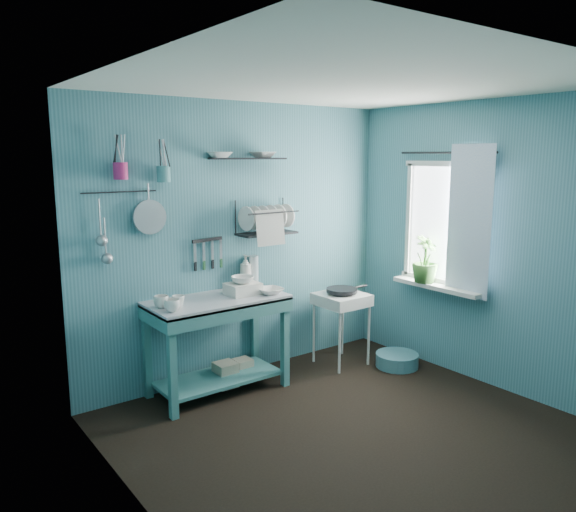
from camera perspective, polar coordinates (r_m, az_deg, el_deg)
floor at (r=4.40m, az=6.39°, el=-17.26°), size 3.20×3.20×0.00m
ceiling at (r=3.94m, az=7.14°, el=17.03°), size 3.20×3.20×0.00m
wall_back at (r=5.16m, az=-4.77°, el=1.51°), size 3.20×0.00×3.20m
wall_front at (r=3.11m, az=26.19°, el=-5.35°), size 3.20×0.00×3.20m
wall_left at (r=3.13m, az=-15.10°, el=-4.50°), size 0.00×3.00×3.00m
wall_right at (r=5.21m, az=19.66°, el=1.02°), size 0.00×3.00×3.00m
work_counter at (r=4.92m, az=-7.15°, el=-8.98°), size 1.22×0.68×0.83m
mug_left at (r=4.44m, az=-11.67°, el=-4.96°), size 0.12×0.12×0.10m
mug_mid at (r=4.57m, az=-11.06°, el=-4.53°), size 0.14×0.14×0.09m
mug_right at (r=4.57m, az=-12.75°, el=-4.55°), size 0.17×0.17×0.10m
wash_tub at (r=4.89m, az=-4.61°, el=-3.34°), size 0.28×0.22×0.10m
tub_bowl at (r=4.87m, az=-4.62°, el=-2.42°), size 0.20×0.19×0.06m
soap_bottle at (r=5.14m, az=-4.33°, el=-1.53°), size 0.12×0.12×0.30m
water_bottle at (r=5.21m, az=-3.52°, el=-1.47°), size 0.09×0.09×0.28m
counter_bowl at (r=4.90m, az=-1.81°, el=-3.57°), size 0.22×0.22×0.05m
hotplate_stand at (r=5.56m, az=5.42°, el=-7.37°), size 0.48×0.48×0.70m
frying_pan at (r=5.46m, az=5.49°, el=-3.47°), size 0.30×0.30×0.03m
knife_strip at (r=4.95m, az=-8.21°, el=1.64°), size 0.32×0.07×0.03m
dish_rack at (r=5.13m, az=-2.18°, el=3.97°), size 0.55×0.25×0.32m
upper_shelf at (r=5.02m, az=-4.19°, el=9.85°), size 0.72×0.30×0.01m
shelf_bowl_left at (r=4.88m, az=-6.96°, el=10.42°), size 0.22×0.22×0.05m
shelf_bowl_right at (r=5.12m, az=-2.58°, el=9.98°), size 0.24×0.24×0.05m
utensil_cup_magenta at (r=4.53m, az=-16.65°, el=8.28°), size 0.11×0.11×0.13m
utensil_cup_teal at (r=4.67m, az=-12.53°, el=8.14°), size 0.11×0.11×0.13m
colander at (r=4.67m, az=-13.87°, el=3.86°), size 0.28×0.03×0.28m
ladle_outer at (r=4.54m, az=-18.59°, el=3.63°), size 0.01×0.01×0.30m
ladle_inner at (r=4.57m, az=-18.10°, el=1.89°), size 0.01×0.01×0.30m
hook_rail at (r=4.59m, az=-16.74°, el=6.25°), size 0.60×0.01×0.01m
window_glass at (r=5.43m, az=15.72°, el=3.19°), size 0.00×1.10×1.10m
windowsill at (r=5.47m, az=14.88°, el=-3.01°), size 0.16×0.95×0.04m
curtain at (r=5.20m, az=17.92°, el=3.34°), size 0.00×1.35×1.35m
curtain_rod at (r=5.36m, az=15.76°, el=10.07°), size 0.02×1.05×0.02m
potted_plant at (r=5.48m, az=13.76°, el=-0.32°), size 0.29×0.29×0.45m
storage_tin_large at (r=5.11m, az=-6.36°, el=-11.88°), size 0.18×0.18×0.22m
storage_tin_small at (r=5.24m, az=-4.61°, el=-11.42°), size 0.15×0.15×0.20m
floor_basin at (r=5.64m, az=11.02°, el=-10.33°), size 0.41×0.41×0.13m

